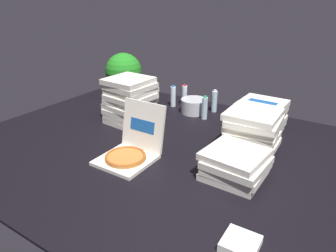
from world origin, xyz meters
The scene contains 13 objects.
ground_plane centered at (0.00, 0.00, -0.01)m, with size 3.20×2.40×0.02m, color black.
open_pizza_box centered at (-0.12, -0.28, 0.08)m, with size 0.37×0.45×0.39m.
pizza_stack_center_far centered at (0.59, 0.30, 0.17)m, with size 0.41×0.42×0.33m.
pizza_stack_right_mid centered at (0.63, -0.11, 0.09)m, with size 0.42×0.41×0.19m.
pizza_stack_center_near centered at (-0.56, 0.26, 0.21)m, with size 0.43×0.43×0.42m.
pizza_stack_right_far centered at (0.54, 0.70, 0.14)m, with size 0.39×0.40×0.29m.
ice_bucket centered at (-0.18, 0.81, 0.07)m, with size 0.27×0.27×0.14m, color #B7BABF.
water_bottle_0 centered at (-0.46, 0.86, 0.11)m, with size 0.06×0.06×0.23m.
water_bottle_1 centered at (-0.02, 0.95, 0.11)m, with size 0.06×0.06×0.23m.
water_bottle_2 centered at (-0.37, 0.95, 0.11)m, with size 0.06×0.06×0.23m.
water_bottle_3 centered at (-0.01, 0.71, 0.11)m, with size 0.06×0.06×0.23m.
potted_plant centered at (-1.08, 0.80, 0.29)m, with size 0.41×0.41×0.52m.
napkin_pile centered at (0.88, -0.68, 0.02)m, with size 0.17×0.17×0.05m, color white.
Camera 1 is at (1.20, -1.82, 1.13)m, focal length 32.83 mm.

